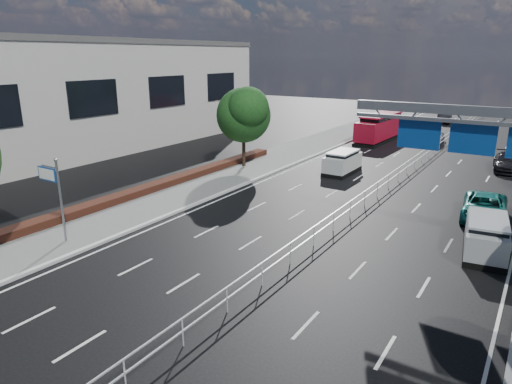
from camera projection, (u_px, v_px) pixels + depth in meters
The scene contains 16 objects.
ground at pixel (240, 302), 17.29m from camera, with size 160.00×160.00×0.00m, color black.
sidewalk_near at pixel (54, 238), 23.21m from camera, with size 5.00×140.00×0.14m, color slate.
kerb_near at pixel (86, 249), 21.92m from camera, with size 0.25×140.00×0.15m, color silver.
median_fence at pixel (405, 169), 35.28m from camera, with size 0.05×85.00×1.02m.
hedge_near at pixel (108, 201), 28.09m from camera, with size 1.00×36.00×0.44m, color black.
toilet_sign at pixel (53, 185), 22.10m from camera, with size 1.62×0.18×4.34m.
overhead_gantry at pixel (491, 135), 20.29m from camera, with size 10.24×0.38×7.45m.
near_building at pixel (96, 96), 45.86m from camera, with size 12.00×38.00×10.00m, color beige.
near_tree_back at pixel (244, 112), 36.62m from camera, with size 4.84×4.51×6.69m.
white_minivan at pixel (342, 162), 36.02m from camera, with size 1.80×4.12×1.78m.
red_bus at pixel (381, 127), 49.55m from camera, with size 2.69×9.85×2.92m.
near_car_silver at pixel (433, 136), 48.60m from camera, with size 1.82×4.51×1.54m, color #A1A3A8.
near_car_dark at pixel (445, 117), 62.82m from camera, with size 1.64×4.71×1.55m, color black.
silver_minivan at pixel (486, 236), 21.33m from camera, with size 2.35×4.43×1.76m.
parked_car_teal at pixel (484, 207), 25.90m from camera, with size 2.32×5.04×1.40m, color #1B7D76.
parked_car_dark at pixel (507, 162), 36.88m from camera, with size 1.93×4.74×1.38m, color black.
Camera 1 is at (8.80, -12.59, 9.00)m, focal length 32.00 mm.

